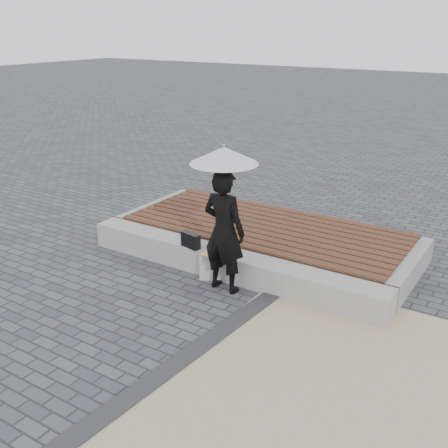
{
  "coord_description": "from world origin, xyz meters",
  "views": [
    {
      "loc": [
        3.92,
        -4.6,
        3.61
      ],
      "look_at": [
        0.18,
        1.22,
        1.0
      ],
      "focal_mm": 42.79,
      "sensor_mm": 36.0,
      "label": 1
    }
  ],
  "objects": [
    {
      "name": "magazine",
      "position": [
        -0.12,
        1.35,
        0.42
      ],
      "size": [
        0.28,
        0.21,
        0.01
      ],
      "primitive_type": "cube",
      "rotation": [
        0.0,
        0.0,
        0.05
      ],
      "color": "#D6384D",
      "rests_on": "canvas_tote"
    },
    {
      "name": "parasol",
      "position": [
        0.18,
        1.22,
        1.97
      ],
      "size": [
        0.93,
        0.93,
        1.19
      ],
      "rotation": [
        0.0,
        0.0,
        0.39
      ],
      "color": "#A4A5A9",
      "rests_on": "ground"
    },
    {
      "name": "woman",
      "position": [
        0.18,
        1.22,
        0.89
      ],
      "size": [
        0.67,
        0.45,
        1.79
      ],
      "primitive_type": "imported",
      "rotation": [
        0.0,
        0.0,
        3.11
      ],
      "color": "black",
      "rests_on": "ground"
    },
    {
      "name": "handbag",
      "position": [
        -0.56,
        1.44,
        0.52
      ],
      "size": [
        0.34,
        0.18,
        0.23
      ],
      "primitive_type": "cube",
      "rotation": [
        0.0,
        0.0,
        -0.2
      ],
      "color": "black",
      "rests_on": "seating_ledge"
    },
    {
      "name": "terrazzo_zone",
      "position": [
        3.2,
        -0.5,
        0.01
      ],
      "size": [
        5.0,
        5.0,
        0.02
      ],
      "primitive_type": "cube",
      "color": "#CBB892",
      "rests_on": "ground"
    },
    {
      "name": "ground",
      "position": [
        0.0,
        0.0,
        0.0
      ],
      "size": [
        80.0,
        80.0,
        0.0
      ],
      "primitive_type": "plane",
      "color": "#4B4B50",
      "rests_on": "ground"
    },
    {
      "name": "timber_platform",
      "position": [
        0.0,
        2.8,
        0.2
      ],
      "size": [
        5.0,
        2.0,
        0.4
      ],
      "primitive_type": "cube",
      "color": "gray",
      "rests_on": "ground"
    },
    {
      "name": "timber_decking",
      "position": [
        0.0,
        2.8,
        0.42
      ],
      "size": [
        4.6,
        2.0,
        0.04
      ],
      "primitive_type": null,
      "color": "brown",
      "rests_on": "timber_platform"
    },
    {
      "name": "edging_band",
      "position": [
        0.75,
        -0.5,
        0.02
      ],
      "size": [
        0.61,
        5.2,
        0.04
      ],
      "primitive_type": "cube",
      "rotation": [
        0.0,
        0.0,
        -0.07
      ],
      "color": "#2F2F32",
      "rests_on": "ground"
    },
    {
      "name": "canvas_tote",
      "position": [
        -0.12,
        1.4,
        0.21
      ],
      "size": [
        0.43,
        0.32,
        0.41
      ],
      "primitive_type": "cube",
      "rotation": [
        0.0,
        0.0,
        0.44
      ],
      "color": "#BAB9B5",
      "rests_on": "ground"
    },
    {
      "name": "seating_ledge",
      "position": [
        0.0,
        1.6,
        0.2
      ],
      "size": [
        5.0,
        0.45,
        0.4
      ],
      "primitive_type": "cube",
      "color": "#A8A8A2",
      "rests_on": "ground"
    }
  ]
}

